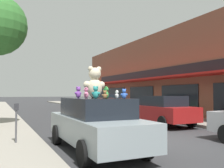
{
  "coord_description": "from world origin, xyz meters",
  "views": [
    {
      "loc": [
        -5.45,
        -7.65,
        1.76
      ],
      "look_at": [
        -1.04,
        1.91,
        2.16
      ],
      "focal_mm": 40.0,
      "sensor_mm": 36.0,
      "label": 1
    }
  ],
  "objects_px": {
    "teddy_bear_brown": "(105,95)",
    "teddy_bear_orange": "(93,93)",
    "parked_car_far_right": "(106,104)",
    "teddy_bear_white": "(117,95)",
    "teddy_bear_teal": "(96,93)",
    "plush_art_car": "(95,123)",
    "teddy_bear_purple": "(78,92)",
    "teddy_bear_blue": "(124,94)",
    "teddy_bear_pink": "(86,93)",
    "teddy_bear_giant": "(95,83)",
    "parking_meter": "(16,118)",
    "teddy_bear_green": "(106,93)",
    "parked_car_far_center": "(161,110)"
  },
  "relations": [
    {
      "from": "teddy_bear_purple",
      "to": "parked_car_far_center",
      "type": "relative_size",
      "value": 0.08
    },
    {
      "from": "teddy_bear_blue",
      "to": "teddy_bear_purple",
      "type": "relative_size",
      "value": 0.74
    },
    {
      "from": "teddy_bear_teal",
      "to": "teddy_bear_brown",
      "type": "relative_size",
      "value": 1.52
    },
    {
      "from": "teddy_bear_purple",
      "to": "teddy_bear_orange",
      "type": "bearing_deg",
      "value": 167.18
    },
    {
      "from": "plush_art_car",
      "to": "parked_car_far_right",
      "type": "bearing_deg",
      "value": 65.39
    },
    {
      "from": "teddy_bear_white",
      "to": "teddy_bear_pink",
      "type": "height_order",
      "value": "teddy_bear_pink"
    },
    {
      "from": "teddy_bear_green",
      "to": "parking_meter",
      "type": "distance_m",
      "value": 3.3
    },
    {
      "from": "parked_car_far_right",
      "to": "teddy_bear_green",
      "type": "bearing_deg",
      "value": -113.39
    },
    {
      "from": "plush_art_car",
      "to": "teddy_bear_orange",
      "type": "bearing_deg",
      "value": 76.79
    },
    {
      "from": "parking_meter",
      "to": "plush_art_car",
      "type": "bearing_deg",
      "value": -35.69
    },
    {
      "from": "teddy_bear_teal",
      "to": "teddy_bear_brown",
      "type": "distance_m",
      "value": 0.27
    },
    {
      "from": "teddy_bear_pink",
      "to": "teddy_bear_orange",
      "type": "bearing_deg",
      "value": 174.84
    },
    {
      "from": "teddy_bear_giant",
      "to": "parked_car_far_center",
      "type": "bearing_deg",
      "value": -147.05
    },
    {
      "from": "teddy_bear_blue",
      "to": "teddy_bear_pink",
      "type": "xyz_separation_m",
      "value": [
        -0.83,
        0.78,
        0.03
      ]
    },
    {
      "from": "teddy_bear_white",
      "to": "teddy_bear_green",
      "type": "bearing_deg",
      "value": -76.38
    },
    {
      "from": "teddy_bear_pink",
      "to": "teddy_bear_orange",
      "type": "distance_m",
      "value": 1.15
    },
    {
      "from": "teddy_bear_blue",
      "to": "parked_car_far_right",
      "type": "relative_size",
      "value": 0.07
    },
    {
      "from": "plush_art_car",
      "to": "teddy_bear_green",
      "type": "xyz_separation_m",
      "value": [
        0.02,
        -0.78,
        0.93
      ]
    },
    {
      "from": "teddy_bear_giant",
      "to": "teddy_bear_brown",
      "type": "xyz_separation_m",
      "value": [
        -0.15,
        -1.17,
        -0.37
      ]
    },
    {
      "from": "plush_art_car",
      "to": "teddy_bear_purple",
      "type": "bearing_deg",
      "value": 126.53
    },
    {
      "from": "teddy_bear_blue",
      "to": "teddy_bear_orange",
      "type": "relative_size",
      "value": 0.87
    },
    {
      "from": "teddy_bear_pink",
      "to": "parked_car_far_right",
      "type": "relative_size",
      "value": 0.08
    },
    {
      "from": "teddy_bear_white",
      "to": "teddy_bear_brown",
      "type": "xyz_separation_m",
      "value": [
        -0.38,
        -0.05,
        -0.0
      ]
    },
    {
      "from": "teddy_bear_white",
      "to": "teddy_bear_teal",
      "type": "relative_size",
      "value": 0.67
    },
    {
      "from": "teddy_bear_blue",
      "to": "parking_meter",
      "type": "height_order",
      "value": "teddy_bear_blue"
    },
    {
      "from": "teddy_bear_brown",
      "to": "parked_car_far_right",
      "type": "bearing_deg",
      "value": -93.14
    },
    {
      "from": "plush_art_car",
      "to": "teddy_bear_orange",
      "type": "xyz_separation_m",
      "value": [
        0.16,
        0.67,
        0.92
      ]
    },
    {
      "from": "teddy_bear_teal",
      "to": "teddy_bear_giant",
      "type": "bearing_deg",
      "value": -61.21
    },
    {
      "from": "teddy_bear_giant",
      "to": "teddy_bear_purple",
      "type": "relative_size",
      "value": 2.71
    },
    {
      "from": "teddy_bear_purple",
      "to": "teddy_bear_blue",
      "type": "bearing_deg",
      "value": 88.86
    },
    {
      "from": "teddy_bear_pink",
      "to": "teddy_bear_purple",
      "type": "distance_m",
      "value": 0.86
    },
    {
      "from": "teddy_bear_teal",
      "to": "teddy_bear_purple",
      "type": "relative_size",
      "value": 0.94
    },
    {
      "from": "parked_car_far_right",
      "to": "parked_car_far_center",
      "type": "bearing_deg",
      "value": -90.0
    },
    {
      "from": "teddy_bear_white",
      "to": "teddy_bear_purple",
      "type": "height_order",
      "value": "teddy_bear_purple"
    },
    {
      "from": "teddy_bear_orange",
      "to": "teddy_bear_brown",
      "type": "bearing_deg",
      "value": 60.63
    },
    {
      "from": "teddy_bear_brown",
      "to": "teddy_bear_orange",
      "type": "height_order",
      "value": "teddy_bear_orange"
    },
    {
      "from": "teddy_bear_pink",
      "to": "teddy_bear_orange",
      "type": "xyz_separation_m",
      "value": [
        0.57,
        1.0,
        -0.01
      ]
    },
    {
      "from": "teddy_bear_white",
      "to": "parking_meter",
      "type": "height_order",
      "value": "teddy_bear_white"
    },
    {
      "from": "teddy_bear_white",
      "to": "teddy_bear_green",
      "type": "distance_m",
      "value": 0.3
    },
    {
      "from": "teddy_bear_purple",
      "to": "parking_meter",
      "type": "distance_m",
      "value": 2.22
    },
    {
      "from": "teddy_bear_green",
      "to": "parked_car_far_center",
      "type": "xyz_separation_m",
      "value": [
        5.47,
        4.99,
        -0.91
      ]
    },
    {
      "from": "plush_art_car",
      "to": "teddy_bear_teal",
      "type": "height_order",
      "value": "teddy_bear_teal"
    },
    {
      "from": "teddy_bear_green",
      "to": "parking_meter",
      "type": "xyz_separation_m",
      "value": [
        -2.19,
        2.34,
        -0.81
      ]
    },
    {
      "from": "teddy_bear_white",
      "to": "teddy_bear_green",
      "type": "relative_size",
      "value": 0.69
    },
    {
      "from": "teddy_bear_brown",
      "to": "parking_meter",
      "type": "distance_m",
      "value": 3.36
    },
    {
      "from": "teddy_bear_green",
      "to": "parked_car_far_right",
      "type": "relative_size",
      "value": 0.08
    },
    {
      "from": "teddy_bear_brown",
      "to": "parked_car_far_center",
      "type": "height_order",
      "value": "teddy_bear_brown"
    },
    {
      "from": "teddy_bear_green",
      "to": "teddy_bear_blue",
      "type": "bearing_deg",
      "value": 87.89
    },
    {
      "from": "teddy_bear_teal",
      "to": "teddy_bear_orange",
      "type": "height_order",
      "value": "teddy_bear_teal"
    },
    {
      "from": "plush_art_car",
      "to": "parking_meter",
      "type": "relative_size",
      "value": 3.78
    }
  ]
}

